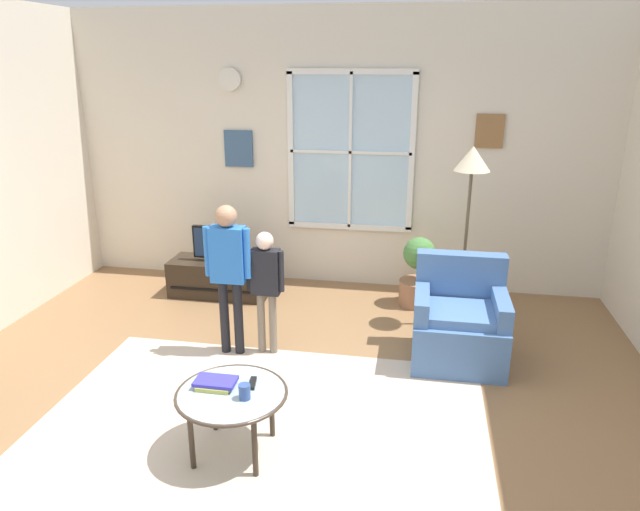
{
  "coord_description": "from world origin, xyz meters",
  "views": [
    {
      "loc": [
        0.95,
        -3.44,
        2.44
      ],
      "look_at": [
        0.17,
        0.92,
        0.94
      ],
      "focal_mm": 32.38,
      "sensor_mm": 36.0,
      "label": 1
    }
  ],
  "objects_px": {
    "tv_stand": "(220,278)",
    "person_blue_shirt": "(228,263)",
    "cup": "(245,392)",
    "book_stack": "(216,383)",
    "person_black_shirt": "(266,279)",
    "armchair": "(459,323)",
    "remote_near_books": "(253,383)",
    "coffee_table": "(232,397)",
    "floor_lamp": "(471,178)",
    "television": "(218,243)",
    "potted_plant_by_window": "(418,273)"
  },
  "relations": [
    {
      "from": "tv_stand",
      "to": "cup",
      "type": "height_order",
      "value": "cup"
    },
    {
      "from": "armchair",
      "to": "television",
      "type": "bearing_deg",
      "value": 157.92
    },
    {
      "from": "book_stack",
      "to": "person_black_shirt",
      "type": "relative_size",
      "value": 0.24
    },
    {
      "from": "armchair",
      "to": "book_stack",
      "type": "relative_size",
      "value": 3.27
    },
    {
      "from": "book_stack",
      "to": "armchair",
      "type": "bearing_deg",
      "value": 42.77
    },
    {
      "from": "book_stack",
      "to": "remote_near_books",
      "type": "bearing_deg",
      "value": 15.36
    },
    {
      "from": "cup",
      "to": "floor_lamp",
      "type": "height_order",
      "value": "floor_lamp"
    },
    {
      "from": "book_stack",
      "to": "potted_plant_by_window",
      "type": "relative_size",
      "value": 0.37
    },
    {
      "from": "television",
      "to": "remote_near_books",
      "type": "xyz_separation_m",
      "value": [
        1.1,
        -2.44,
        -0.14
      ]
    },
    {
      "from": "tv_stand",
      "to": "person_blue_shirt",
      "type": "xyz_separation_m",
      "value": [
        0.55,
        -1.25,
        0.64
      ]
    },
    {
      "from": "coffee_table",
      "to": "remote_near_books",
      "type": "relative_size",
      "value": 5.14
    },
    {
      "from": "armchair",
      "to": "floor_lamp",
      "type": "height_order",
      "value": "floor_lamp"
    },
    {
      "from": "armchair",
      "to": "coffee_table",
      "type": "distance_m",
      "value": 2.15
    },
    {
      "from": "cup",
      "to": "floor_lamp",
      "type": "xyz_separation_m",
      "value": [
        1.44,
        2.29,
        0.95
      ]
    },
    {
      "from": "book_stack",
      "to": "cup",
      "type": "bearing_deg",
      "value": -24.31
    },
    {
      "from": "remote_near_books",
      "to": "book_stack",
      "type": "bearing_deg",
      "value": -164.64
    },
    {
      "from": "cup",
      "to": "person_blue_shirt",
      "type": "relative_size",
      "value": 0.07
    },
    {
      "from": "cup",
      "to": "remote_near_books",
      "type": "relative_size",
      "value": 0.71
    },
    {
      "from": "remote_near_books",
      "to": "potted_plant_by_window",
      "type": "height_order",
      "value": "potted_plant_by_window"
    },
    {
      "from": "remote_near_books",
      "to": "potted_plant_by_window",
      "type": "bearing_deg",
      "value": 68.1
    },
    {
      "from": "floor_lamp",
      "to": "cup",
      "type": "bearing_deg",
      "value": -122.25
    },
    {
      "from": "television",
      "to": "floor_lamp",
      "type": "distance_m",
      "value": 2.7
    },
    {
      "from": "person_black_shirt",
      "to": "floor_lamp",
      "type": "relative_size",
      "value": 0.64
    },
    {
      "from": "book_stack",
      "to": "person_blue_shirt",
      "type": "height_order",
      "value": "person_blue_shirt"
    },
    {
      "from": "tv_stand",
      "to": "person_black_shirt",
      "type": "bearing_deg",
      "value": -54.35
    },
    {
      "from": "armchair",
      "to": "book_stack",
      "type": "xyz_separation_m",
      "value": [
        -1.61,
        -1.49,
        0.14
      ]
    },
    {
      "from": "armchair",
      "to": "potted_plant_by_window",
      "type": "bearing_deg",
      "value": 107.63
    },
    {
      "from": "armchair",
      "to": "book_stack",
      "type": "distance_m",
      "value": 2.2
    },
    {
      "from": "book_stack",
      "to": "person_blue_shirt",
      "type": "bearing_deg",
      "value": 104.25
    },
    {
      "from": "tv_stand",
      "to": "person_black_shirt",
      "type": "distance_m",
      "value": 1.55
    },
    {
      "from": "tv_stand",
      "to": "book_stack",
      "type": "height_order",
      "value": "book_stack"
    },
    {
      "from": "tv_stand",
      "to": "potted_plant_by_window",
      "type": "height_order",
      "value": "potted_plant_by_window"
    },
    {
      "from": "coffee_table",
      "to": "person_blue_shirt",
      "type": "bearing_deg",
      "value": 108.66
    },
    {
      "from": "television",
      "to": "person_black_shirt",
      "type": "height_order",
      "value": "person_black_shirt"
    },
    {
      "from": "book_stack",
      "to": "person_black_shirt",
      "type": "height_order",
      "value": "person_black_shirt"
    },
    {
      "from": "armchair",
      "to": "floor_lamp",
      "type": "distance_m",
      "value": 1.32
    },
    {
      "from": "remote_near_books",
      "to": "person_black_shirt",
      "type": "distance_m",
      "value": 1.29
    },
    {
      "from": "tv_stand",
      "to": "person_blue_shirt",
      "type": "distance_m",
      "value": 1.51
    },
    {
      "from": "tv_stand",
      "to": "armchair",
      "type": "xyz_separation_m",
      "value": [
        2.48,
        -1.01,
        0.13
      ]
    },
    {
      "from": "cup",
      "to": "person_black_shirt",
      "type": "height_order",
      "value": "person_black_shirt"
    },
    {
      "from": "television",
      "to": "coffee_table",
      "type": "bearing_deg",
      "value": -68.73
    },
    {
      "from": "cup",
      "to": "floor_lamp",
      "type": "distance_m",
      "value": 2.86
    },
    {
      "from": "person_blue_shirt",
      "to": "remote_near_books",
      "type": "bearing_deg",
      "value": -65.38
    },
    {
      "from": "person_black_shirt",
      "to": "book_stack",
      "type": "bearing_deg",
      "value": -89.26
    },
    {
      "from": "armchair",
      "to": "remote_near_books",
      "type": "relative_size",
      "value": 6.21
    },
    {
      "from": "coffee_table",
      "to": "cup",
      "type": "xyz_separation_m",
      "value": [
        0.1,
        -0.05,
        0.08
      ]
    },
    {
      "from": "television",
      "to": "book_stack",
      "type": "xyz_separation_m",
      "value": [
        0.87,
        -2.5,
        -0.12
      ]
    },
    {
      "from": "person_black_shirt",
      "to": "tv_stand",
      "type": "bearing_deg",
      "value": 125.65
    },
    {
      "from": "book_stack",
      "to": "floor_lamp",
      "type": "relative_size",
      "value": 0.15
    },
    {
      "from": "floor_lamp",
      "to": "remote_near_books",
      "type": "bearing_deg",
      "value": -124.19
    }
  ]
}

